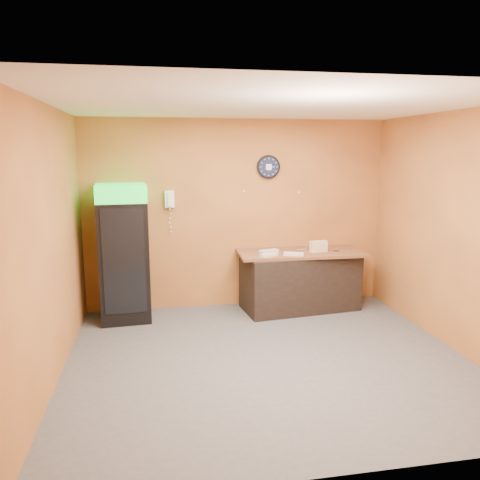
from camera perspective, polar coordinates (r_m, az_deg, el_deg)
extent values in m
plane|color=#47474C|center=(5.51, 3.39, -14.26)|extent=(4.50, 4.50, 0.00)
cube|color=#BF7536|center=(7.01, -0.32, 3.14)|extent=(4.50, 0.02, 2.80)
cube|color=#BF7536|center=(5.05, -22.10, -0.63)|extent=(0.02, 4.00, 2.80)
cube|color=#BF7536|center=(6.02, 24.86, 0.88)|extent=(0.02, 4.00, 2.80)
cube|color=white|center=(5.02, 3.75, 16.13)|extent=(4.50, 4.00, 0.02)
cube|color=black|center=(6.68, -13.95, -2.53)|extent=(0.71, 0.71, 1.66)
cube|color=green|center=(6.54, -14.32, 5.58)|extent=(0.71, 0.71, 0.24)
cube|color=black|center=(6.34, -14.39, -2.60)|extent=(0.55, 0.06, 1.42)
cube|color=black|center=(7.06, 7.31, -5.03)|extent=(1.75, 0.94, 0.84)
cylinder|color=black|center=(7.03, 3.47, 8.89)|extent=(0.35, 0.05, 0.35)
cylinder|color=#0F1433|center=(7.00, 3.52, 8.88)|extent=(0.30, 0.01, 0.30)
cube|color=white|center=(6.99, 3.54, 8.88)|extent=(0.08, 0.00, 0.08)
cube|color=white|center=(6.84, -8.59, 4.97)|extent=(0.13, 0.08, 0.24)
cube|color=white|center=(6.79, -8.58, 4.92)|extent=(0.06, 0.04, 0.20)
cube|color=brown|center=(6.96, 7.40, -1.54)|extent=(1.86, 0.84, 0.04)
cube|color=beige|center=(6.94, 9.53, -1.22)|extent=(0.27, 0.13, 0.05)
cube|color=beige|center=(6.93, 9.54, -0.77)|extent=(0.27, 0.13, 0.05)
cube|color=beige|center=(6.92, 9.56, -0.33)|extent=(0.27, 0.13, 0.05)
cube|color=silver|center=(6.58, 3.55, -1.84)|extent=(0.27, 0.19, 0.04)
cube|color=silver|center=(6.66, 6.58, -1.71)|extent=(0.30, 0.21, 0.04)
cube|color=silver|center=(6.82, 3.54, -1.38)|extent=(0.30, 0.19, 0.04)
cylinder|color=silver|center=(7.04, 8.14, -1.00)|extent=(0.06, 0.06, 0.06)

